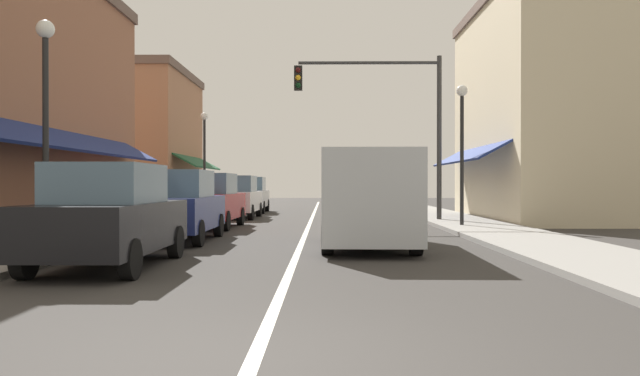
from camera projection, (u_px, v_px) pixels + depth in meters
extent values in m
plane|color=#33302D|center=(310.00, 223.00, 22.64)|extent=(80.00, 80.00, 0.00)
cube|color=gray|center=(162.00, 221.00, 22.69)|extent=(2.60, 56.00, 0.12)
cube|color=gray|center=(459.00, 221.00, 22.58)|extent=(2.60, 56.00, 0.12)
cube|color=silver|center=(310.00, 223.00, 22.64)|extent=(0.14, 52.00, 0.01)
cube|color=slate|center=(53.00, 185.00, 16.70)|extent=(0.08, 10.64, 1.80)
cube|color=navy|center=(75.00, 141.00, 16.68)|extent=(1.27, 11.76, 0.73)
cube|color=slate|center=(95.00, 59.00, 19.75)|extent=(0.08, 1.10, 1.30)
cube|color=beige|center=(533.00, 114.00, 24.52)|extent=(4.11, 10.00, 8.43)
cube|color=brown|center=(533.00, 4.00, 24.49)|extent=(4.31, 10.20, 0.40)
cube|color=slate|center=(483.00, 185.00, 24.56)|extent=(0.08, 7.60, 1.80)
cube|color=navy|center=(467.00, 155.00, 24.56)|extent=(1.27, 8.40, 0.73)
cube|color=slate|center=(498.00, 57.00, 22.33)|extent=(0.08, 1.10, 1.30)
cube|color=slate|center=(470.00, 78.00, 26.73)|extent=(0.08, 1.10, 1.30)
cube|color=#9E6B4C|center=(144.00, 145.00, 32.70)|extent=(4.62, 8.00, 7.05)
cube|color=brown|center=(144.00, 75.00, 32.68)|extent=(4.82, 8.20, 0.40)
cube|color=slate|center=(186.00, 184.00, 32.70)|extent=(0.08, 6.08, 1.80)
cube|color=#194C2D|center=(198.00, 162.00, 32.68)|extent=(1.27, 6.72, 0.73)
cube|color=slate|center=(178.00, 112.00, 30.91)|extent=(0.08, 1.10, 1.30)
cube|color=slate|center=(193.00, 119.00, 34.43)|extent=(0.08, 1.10, 1.30)
cube|color=black|center=(110.00, 226.00, 10.47)|extent=(1.74, 4.11, 0.80)
cube|color=slate|center=(107.00, 183.00, 10.37)|extent=(1.53, 2.01, 0.66)
cylinder|color=black|center=(94.00, 242.00, 11.84)|extent=(0.20, 0.62, 0.62)
cylinder|color=black|center=(176.00, 242.00, 11.81)|extent=(0.20, 0.62, 0.62)
cylinder|color=black|center=(24.00, 259.00, 9.13)|extent=(0.20, 0.62, 0.62)
cylinder|color=black|center=(130.00, 259.00, 9.11)|extent=(0.20, 0.62, 0.62)
cube|color=navy|center=(178.00, 213.00, 15.27)|extent=(1.74, 4.11, 0.80)
cube|color=slate|center=(176.00, 183.00, 15.16)|extent=(1.53, 2.01, 0.66)
cylinder|color=black|center=(160.00, 225.00, 16.63)|extent=(0.20, 0.62, 0.62)
cylinder|color=black|center=(218.00, 225.00, 16.62)|extent=(0.20, 0.62, 0.62)
cylinder|color=black|center=(129.00, 233.00, 13.92)|extent=(0.20, 0.62, 0.62)
cylinder|color=black|center=(198.00, 233.00, 13.91)|extent=(0.20, 0.62, 0.62)
cube|color=maroon|center=(209.00, 206.00, 19.92)|extent=(1.82, 4.14, 0.80)
cube|color=slate|center=(209.00, 184.00, 19.81)|extent=(1.57, 2.04, 0.66)
cylinder|color=black|center=(195.00, 216.00, 21.30)|extent=(0.22, 0.62, 0.62)
cylinder|color=black|center=(240.00, 216.00, 21.24)|extent=(0.22, 0.62, 0.62)
cylinder|color=black|center=(174.00, 221.00, 18.59)|extent=(0.22, 0.62, 0.62)
cylinder|color=black|center=(226.00, 221.00, 18.54)|extent=(0.22, 0.62, 0.62)
cube|color=silver|center=(236.00, 201.00, 25.55)|extent=(1.76, 4.12, 0.80)
cube|color=slate|center=(236.00, 184.00, 25.45)|extent=(1.54, 2.02, 0.66)
cylinder|color=black|center=(223.00, 209.00, 26.92)|extent=(0.21, 0.62, 0.62)
cylinder|color=black|center=(259.00, 209.00, 26.89)|extent=(0.21, 0.62, 0.62)
cylinder|color=black|center=(211.00, 212.00, 24.22)|extent=(0.21, 0.62, 0.62)
cylinder|color=black|center=(251.00, 212.00, 24.19)|extent=(0.21, 0.62, 0.62)
cube|color=#B7BABF|center=(249.00, 198.00, 30.56)|extent=(1.78, 4.13, 0.80)
cube|color=slate|center=(249.00, 184.00, 30.45)|extent=(1.55, 2.02, 0.66)
cylinder|color=black|center=(237.00, 205.00, 31.91)|extent=(0.21, 0.62, 0.62)
cylinder|color=black|center=(267.00, 205.00, 31.92)|extent=(0.21, 0.62, 0.62)
cylinder|color=black|center=(229.00, 207.00, 29.20)|extent=(0.21, 0.62, 0.62)
cylinder|color=black|center=(263.00, 207.00, 29.21)|extent=(0.21, 0.62, 0.62)
cube|color=#B2B7BC|center=(368.00, 196.00, 13.84)|extent=(2.07, 5.04, 1.90)
cube|color=slate|center=(364.00, 178.00, 16.23)|extent=(1.73, 0.31, 0.84)
cube|color=black|center=(363.00, 219.00, 16.42)|extent=(1.87, 0.24, 0.24)
cylinder|color=black|center=(330.00, 226.00, 15.42)|extent=(0.26, 0.72, 0.72)
cylinder|color=black|center=(400.00, 227.00, 15.36)|extent=(0.26, 0.72, 0.72)
cylinder|color=black|center=(328.00, 237.00, 12.32)|extent=(0.26, 0.72, 0.72)
cylinder|color=black|center=(416.00, 237.00, 12.26)|extent=(0.26, 0.72, 0.72)
cylinder|color=#333333|center=(439.00, 139.00, 22.81)|extent=(0.18, 0.18, 6.19)
cylinder|color=#333333|center=(369.00, 63.00, 22.81)|extent=(5.24, 0.12, 0.12)
cube|color=black|center=(298.00, 78.00, 22.66)|extent=(0.30, 0.24, 0.90)
sphere|color=#420F0F|center=(298.00, 70.00, 22.53)|extent=(0.20, 0.20, 0.20)
sphere|color=yellow|center=(298.00, 78.00, 22.53)|extent=(0.20, 0.20, 0.20)
sphere|color=#0C3316|center=(298.00, 85.00, 22.53)|extent=(0.20, 0.20, 0.20)
cylinder|color=black|center=(46.00, 147.00, 12.18)|extent=(0.12, 0.12, 4.32)
sphere|color=white|center=(45.00, 29.00, 12.16)|extent=(0.36, 0.36, 0.36)
cylinder|color=black|center=(462.00, 162.00, 19.63)|extent=(0.12, 0.12, 4.23)
sphere|color=white|center=(462.00, 91.00, 19.62)|extent=(0.36, 0.36, 0.36)
cylinder|color=black|center=(204.00, 167.00, 29.10)|extent=(0.12, 0.12, 4.46)
sphere|color=white|center=(204.00, 116.00, 29.08)|extent=(0.36, 0.36, 0.36)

